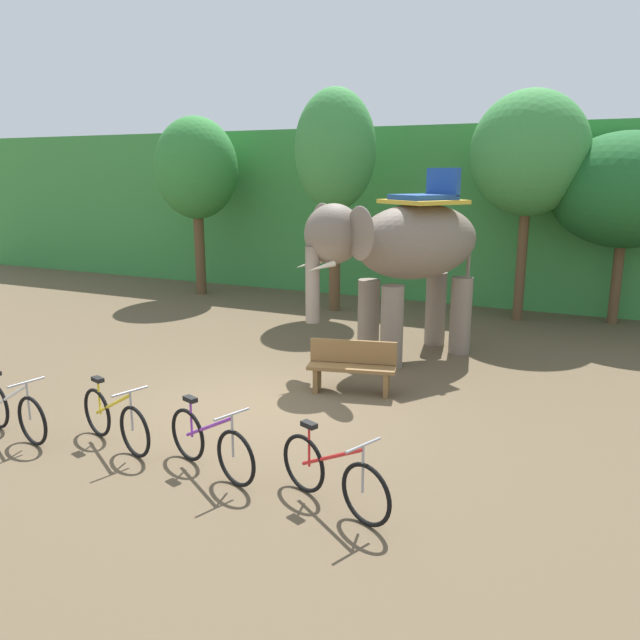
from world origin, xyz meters
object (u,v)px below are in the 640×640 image
bike_white (13,411)px  bike_yellow (115,420)px  tree_far_left (626,190)px  tree_right (529,154)px  tree_left (196,169)px  bike_red (333,475)px  wooden_bench (352,365)px  elephant (404,250)px  tree_center_left (335,152)px  bike_purple (210,444)px

bike_white → bike_yellow: (1.55, 0.36, 0.00)m
tree_far_left → bike_yellow: (-6.16, -10.84, -2.89)m
tree_right → tree_far_left: 2.45m
bike_white → tree_left: bearing=111.4°
tree_left → bike_yellow: (5.49, -9.71, -3.40)m
bike_white → bike_red: same height
tree_far_left → wooden_bench: 8.90m
bike_yellow → wooden_bench: (2.13, 3.41, 0.09)m
bike_white → bike_red: size_ratio=1.05×
bike_red → elephant: bearing=100.5°
tree_center_left → bike_purple: bearing=-75.5°
bike_purple → elephant: bearing=84.0°
tree_left → wooden_bench: size_ratio=3.42×
tree_left → tree_far_left: (11.65, 1.13, -0.51)m
wooden_bench → tree_far_left: bearing=61.5°
tree_right → wooden_bench: bearing=-104.9°
tree_right → tree_left: bearing=-176.9°
tree_far_left → elephant: tree_far_left is taller
bike_yellow → tree_center_left: bearing=94.8°
bike_red → wooden_bench: size_ratio=1.03×
tree_center_left → tree_far_left: 7.17m
bike_purple → bike_red: 1.74m
tree_right → bike_purple: size_ratio=3.45×
tree_left → elephant: 8.84m
wooden_bench → bike_red: bearing=-71.1°
bike_yellow → tree_left: bearing=119.5°
tree_center_left → tree_left: bearing=174.9°
tree_right → bike_yellow: (-3.94, -10.22, -3.73)m
tree_right → elephant: size_ratio=1.41×
elephant → bike_red: (1.12, -5.99, -1.82)m
tree_center_left → bike_red: 11.06m
tree_left → bike_red: bearing=-48.2°
tree_center_left → bike_yellow: 10.08m
tree_center_left → wooden_bench: 7.55m
tree_center_left → bike_purple: tree_center_left is taller
tree_right → bike_yellow: bearing=-111.1°
wooden_bench → tree_left: bearing=140.5°
bike_purple → wooden_bench: bearing=82.1°
tree_far_left → bike_red: (-2.78, -11.06, -2.89)m
tree_center_left → wooden_bench: tree_center_left is taller
elephant → wooden_bench: bearing=-93.1°
tree_center_left → elephant: bearing=-49.2°
elephant → bike_red: bearing=-79.5°
tree_right → bike_red: tree_right is taller
tree_right → elephant: (-1.68, -4.45, -1.92)m
bike_yellow → tree_far_left: bearing=60.4°
bike_red → bike_white: bearing=-178.3°
tree_left → tree_right: size_ratio=0.94×
bike_purple → tree_center_left: bearing=104.5°
tree_far_left → bike_red: bearing=-104.1°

